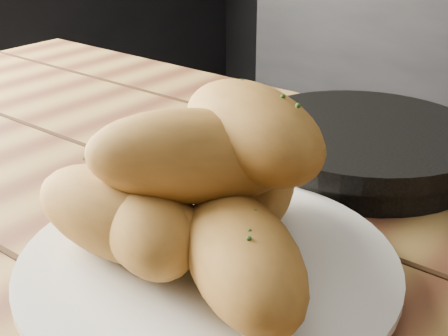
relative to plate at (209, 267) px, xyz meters
The scene contains 3 objects.
plate is the anchor object (origin of this frame).
bread_rolls 0.06m from the plate, behind, with size 0.29×0.25×0.14m.
skillet 0.28m from the plate, 91.30° to the left, with size 0.40×0.27×0.05m.
Camera 1 is at (-0.26, -0.20, 1.04)m, focal length 50.00 mm.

